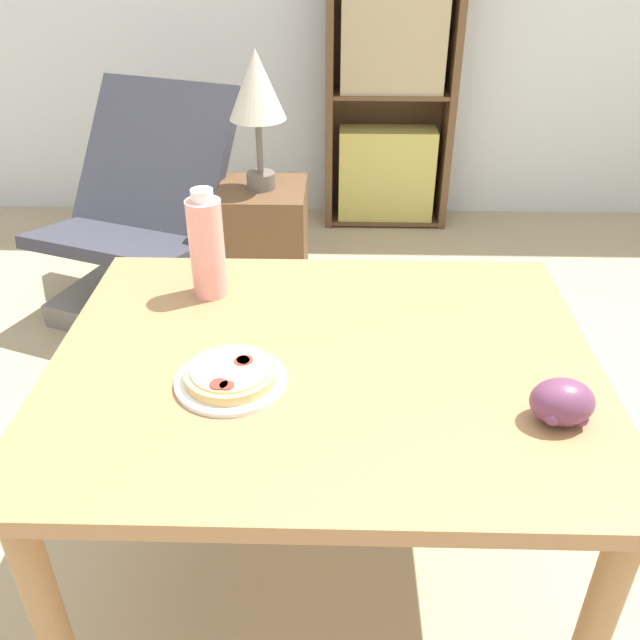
{
  "coord_description": "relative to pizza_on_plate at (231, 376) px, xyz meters",
  "views": [
    {
      "loc": [
        -0.03,
        -1.01,
        1.5
      ],
      "look_at": [
        -0.06,
        0.14,
        0.78
      ],
      "focal_mm": 38.0,
      "sensor_mm": 36.0,
      "label": 1
    }
  ],
  "objects": [
    {
      "name": "ground_plane",
      "position": [
        0.23,
        -0.01,
        -0.74
      ],
      "size": [
        14.0,
        14.0,
        0.0
      ],
      "primitive_type": "plane",
      "color": "tan"
    },
    {
      "name": "dining_table",
      "position": [
        0.17,
        0.09,
        -0.12
      ],
      "size": [
        1.09,
        0.87,
        0.72
      ],
      "color": "#A37549",
      "rests_on": "ground_plane"
    },
    {
      "name": "pizza_on_plate",
      "position": [
        0.0,
        0.0,
        0.0
      ],
      "size": [
        0.21,
        0.21,
        0.04
      ],
      "color": "white",
      "rests_on": "dining_table"
    },
    {
      "name": "grape_bunch",
      "position": [
        0.59,
        -0.1,
        0.03
      ],
      "size": [
        0.11,
        0.1,
        0.08
      ],
      "color": "#6B3856",
      "rests_on": "dining_table"
    },
    {
      "name": "drink_bottle",
      "position": [
        -0.09,
        0.34,
        0.1
      ],
      "size": [
        0.08,
        0.08,
        0.25
      ],
      "color": "pink",
      "rests_on": "dining_table"
    },
    {
      "name": "lounge_chair_near",
      "position": [
        -0.61,
        1.52,
        -0.45
      ],
      "size": [
        0.84,
        0.93,
        0.88
      ],
      "rotation": [
        0.0,
        0.0,
        -0.35
      ],
      "color": "slate",
      "rests_on": "ground_plane"
    },
    {
      "name": "bookshelf",
      "position": [
        0.46,
        2.46,
        -0.11
      ],
      "size": [
        0.64,
        0.26,
        1.36
      ],
      "color": "brown",
      "rests_on": "ground_plane"
    },
    {
      "name": "side_table",
      "position": [
        -0.1,
        1.46,
        -0.46
      ],
      "size": [
        0.34,
        0.34,
        0.55
      ],
      "color": "brown",
      "rests_on": "ground_plane"
    },
    {
      "name": "table_lamp",
      "position": [
        -0.1,
        1.46,
        0.18
      ],
      "size": [
        0.21,
        0.21,
        0.51
      ],
      "color": "#665B51",
      "rests_on": "side_table"
    }
  ]
}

